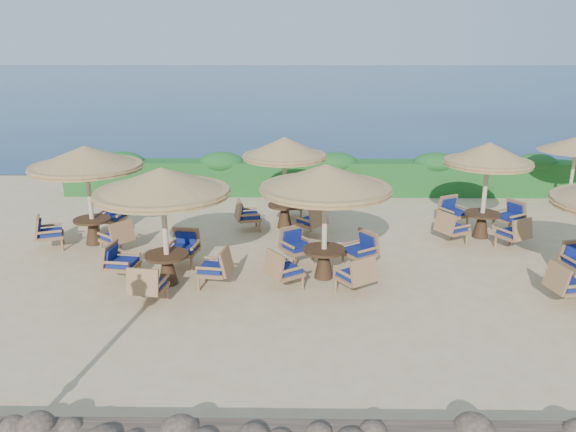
{
  "coord_description": "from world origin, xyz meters",
  "views": [
    {
      "loc": [
        -0.9,
        -12.12,
        5.15
      ],
      "look_at": [
        -1.07,
        0.36,
        1.3
      ],
      "focal_mm": 35.0,
      "sensor_mm": 36.0,
      "label": 1
    }
  ],
  "objects": [
    {
      "name": "hedge",
      "position": [
        0.0,
        7.2,
        0.6
      ],
      "size": [
        18.0,
        0.9,
        1.2
      ],
      "primitive_type": "cube",
      "color": "#184D1D",
      "rests_on": "ground"
    },
    {
      "name": "cafe_set_0",
      "position": [
        -3.73,
        -0.6,
        1.85
      ],
      "size": [
        2.92,
        2.92,
        2.65
      ],
      "color": "beige",
      "rests_on": "ground"
    },
    {
      "name": "cafe_set_3",
      "position": [
        -6.28,
        1.97,
        1.93
      ],
      "size": [
        2.88,
        2.88,
        2.65
      ],
      "color": "beige",
      "rests_on": "ground"
    },
    {
      "name": "ground",
      "position": [
        0.0,
        0.0,
        0.0
      ],
      "size": [
        120.0,
        120.0,
        0.0
      ],
      "primitive_type": "plane",
      "color": "tan",
      "rests_on": "ground"
    },
    {
      "name": "cafe_set_5",
      "position": [
        4.24,
        2.65,
        1.68
      ],
      "size": [
        2.79,
        2.79,
        2.65
      ],
      "color": "beige",
      "rests_on": "ground"
    },
    {
      "name": "sea",
      "position": [
        0.0,
        70.0,
        0.0
      ],
      "size": [
        160.0,
        160.0,
        0.0
      ],
      "primitive_type": "plane",
      "color": "#0B2647",
      "rests_on": "ground"
    },
    {
      "name": "cafe_set_4",
      "position": [
        -1.2,
        3.44,
        1.8
      ],
      "size": [
        2.67,
        2.69,
        2.65
      ],
      "color": "beige",
      "rests_on": "ground"
    },
    {
      "name": "cafe_set_1",
      "position": [
        -0.24,
        -0.21,
        1.85
      ],
      "size": [
        2.92,
        2.92,
        2.65
      ],
      "color": "beige",
      "rests_on": "ground"
    }
  ]
}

